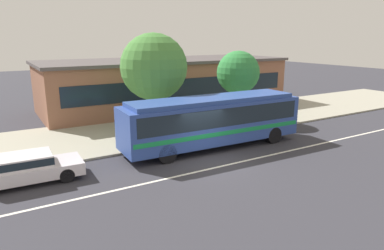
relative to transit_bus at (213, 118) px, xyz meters
The scene contains 10 objects.
ground_plane 3.03m from the transit_bus, 126.80° to the right, with size 120.00×120.00×0.00m, color #33333A.
sidewalk_slab 5.80m from the transit_bus, 105.66° to the left, with size 60.00×8.00×0.12m, color #9F9B89.
lane_stripe_center 3.61m from the transit_bus, 118.14° to the right, with size 56.00×0.16×0.01m, color silver.
transit_bus is the anchor object (origin of this frame).
sedan_behind_bus 10.02m from the transit_bus, behind, with size 4.75×2.00×1.29m.
pedestrian_waiting_near_sign 3.88m from the transit_bus, 40.57° to the left, with size 0.45×0.45×1.60m.
bus_stop_sign 5.72m from the transit_bus, 20.59° to the left, with size 0.08×0.44×2.32m.
street_tree_near_stop 5.50m from the transit_bus, 108.76° to the left, with size 4.31×4.31×6.41m.
street_tree_mid_block 7.03m from the transit_bus, 40.36° to the left, with size 3.17×3.17×5.16m.
station_building 12.63m from the transit_bus, 75.59° to the left, with size 22.03×8.13×4.33m.
Camera 1 is at (-9.34, -13.88, 6.23)m, focal length 32.25 mm.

